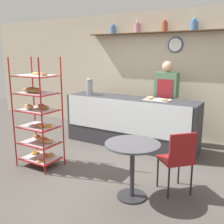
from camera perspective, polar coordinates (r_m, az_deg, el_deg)
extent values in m
plane|color=#4C4742|center=(4.48, -2.52, -11.29)|extent=(14.00, 14.00, 0.00)
cube|color=beige|center=(6.00, 8.59, 8.06)|extent=(10.00, 0.06, 2.70)
cube|color=#4C331E|center=(5.86, 8.31, 16.69)|extent=(2.97, 0.24, 0.02)
cylinder|color=#4C7FB2|center=(6.27, 0.24, 17.34)|extent=(0.15, 0.15, 0.16)
sphere|color=#4C7FB2|center=(6.28, 0.24, 18.29)|extent=(0.08, 0.08, 0.08)
cylinder|color=#CC7F99|center=(5.99, 5.58, 17.65)|extent=(0.14, 0.14, 0.19)
sphere|color=#CC7F99|center=(6.00, 5.60, 18.77)|extent=(0.08, 0.08, 0.08)
cylinder|color=#B24C33|center=(5.75, 11.40, 17.69)|extent=(0.12, 0.12, 0.19)
sphere|color=#B24C33|center=(5.77, 11.45, 18.83)|extent=(0.07, 0.07, 0.07)
cylinder|color=#4C7FB2|center=(5.58, 17.41, 17.41)|extent=(0.16, 0.16, 0.16)
sphere|color=#4C7FB2|center=(5.59, 17.49, 18.53)|extent=(0.09, 0.09, 0.09)
cylinder|color=navy|center=(5.76, 13.65, 14.03)|extent=(0.31, 0.03, 0.31)
cylinder|color=white|center=(5.74, 13.59, 14.04)|extent=(0.27, 0.00, 0.27)
cube|color=#333338|center=(5.20, 3.95, -2.19)|extent=(2.66, 0.62, 0.97)
cube|color=silver|center=(4.89, 2.30, -1.04)|extent=(2.55, 0.01, 0.62)
cylinder|color=#A51919|center=(4.42, -20.81, -0.39)|extent=(0.02, 0.02, 1.76)
cylinder|color=#A51919|center=(3.95, -15.02, -1.46)|extent=(0.02, 0.02, 1.76)
cylinder|color=#A51919|center=(4.70, -16.54, 0.67)|extent=(0.02, 0.02, 1.76)
cylinder|color=#A51919|center=(4.27, -10.71, -0.21)|extent=(0.02, 0.02, 1.76)
cube|color=#A51919|center=(4.55, -15.26, -9.68)|extent=(0.61, 0.43, 0.01)
cube|color=silver|center=(4.55, -15.27, -9.54)|extent=(0.54, 0.38, 0.01)
torus|color=tan|center=(4.37, -15.33, -10.17)|extent=(0.12, 0.12, 0.03)
torus|color=gold|center=(4.56, -13.86, -9.13)|extent=(0.13, 0.13, 0.03)
torus|color=gold|center=(4.72, -16.32, -8.49)|extent=(0.13, 0.13, 0.04)
torus|color=tan|center=(4.55, -13.18, -9.08)|extent=(0.13, 0.13, 0.04)
cube|color=#A51919|center=(4.46, -15.47, -6.46)|extent=(0.61, 0.43, 0.01)
cube|color=silver|center=(4.45, -15.47, -6.32)|extent=(0.54, 0.38, 0.01)
ellipsoid|color=tan|center=(4.41, -14.80, -5.80)|extent=(0.25, 0.14, 0.09)
ellipsoid|color=olive|center=(4.35, -13.63, -6.17)|extent=(0.18, 0.13, 0.06)
ellipsoid|color=tan|center=(4.34, -14.18, -6.16)|extent=(0.25, 0.16, 0.07)
ellipsoid|color=olive|center=(4.62, -15.98, -5.15)|extent=(0.17, 0.07, 0.07)
cube|color=#A51919|center=(4.38, -15.67, -3.11)|extent=(0.61, 0.43, 0.01)
cube|color=silver|center=(4.38, -15.68, -2.96)|extent=(0.54, 0.38, 0.01)
torus|color=#EAB2C1|center=(4.34, -16.79, -2.88)|extent=(0.12, 0.12, 0.03)
torus|color=gold|center=(4.30, -15.27, -2.89)|extent=(0.13, 0.13, 0.03)
torus|color=#EAB2C1|center=(4.30, -15.11, -2.90)|extent=(0.12, 0.12, 0.03)
torus|color=gold|center=(4.25, -13.64, -2.99)|extent=(0.13, 0.13, 0.03)
torus|color=gold|center=(4.34, -15.47, -2.80)|extent=(0.12, 0.12, 0.03)
cube|color=#A51919|center=(4.32, -15.88, 0.35)|extent=(0.61, 0.43, 0.01)
cube|color=silver|center=(4.31, -15.89, 0.50)|extent=(0.54, 0.38, 0.01)
ellipsoid|color=tan|center=(4.39, -17.63, 1.16)|extent=(0.21, 0.09, 0.07)
ellipsoid|color=olive|center=(4.24, -14.49, 0.95)|extent=(0.18, 0.10, 0.07)
ellipsoid|color=olive|center=(4.39, -15.06, 1.29)|extent=(0.16, 0.09, 0.07)
cube|color=#A51919|center=(4.27, -16.10, 3.89)|extent=(0.61, 0.43, 0.01)
cube|color=silver|center=(4.27, -16.11, 4.05)|extent=(0.54, 0.38, 0.01)
ellipsoid|color=#B27F47|center=(4.35, -17.81, 4.63)|extent=(0.23, 0.10, 0.07)
ellipsoid|color=olive|center=(4.18, -16.55, 4.51)|extent=(0.25, 0.14, 0.08)
ellipsoid|color=olive|center=(4.36, -16.38, 4.72)|extent=(0.20, 0.11, 0.07)
ellipsoid|color=olive|center=(4.25, -17.06, 4.63)|extent=(0.25, 0.12, 0.09)
cube|color=#A51919|center=(4.24, -16.32, 7.51)|extent=(0.61, 0.43, 0.01)
cube|color=silver|center=(4.24, -16.34, 7.67)|extent=(0.54, 0.38, 0.01)
torus|color=gold|center=(4.38, -16.34, 8.08)|extent=(0.11, 0.11, 0.03)
torus|color=tan|center=(4.28, -15.76, 8.04)|extent=(0.12, 0.12, 0.03)
torus|color=brown|center=(4.09, -14.60, 7.91)|extent=(0.10, 0.10, 0.03)
cube|color=#282833|center=(5.45, 11.50, -1.79)|extent=(0.26, 0.19, 0.96)
cube|color=#4C7051|center=(5.32, 11.84, 5.82)|extent=(0.44, 0.22, 0.49)
cube|color=maroon|center=(5.22, 11.38, 4.73)|extent=(0.31, 0.01, 0.41)
sphere|color=tan|center=(5.29, 12.01, 9.66)|extent=(0.21, 0.21, 0.21)
cylinder|color=#262628|center=(3.57, 4.30, -17.76)|extent=(0.38, 0.38, 0.02)
cylinder|color=#333338|center=(3.40, 4.40, -12.63)|extent=(0.06, 0.06, 0.69)
cylinder|color=#4C4C51|center=(3.27, 4.51, -6.99)|extent=(0.69, 0.69, 0.02)
cylinder|color=black|center=(3.90, 14.32, -12.00)|extent=(0.02, 0.02, 0.43)
cylinder|color=black|center=(3.76, 9.92, -12.75)|extent=(0.02, 0.02, 0.43)
cylinder|color=black|center=(3.65, 16.88, -13.93)|extent=(0.02, 0.02, 0.43)
cylinder|color=black|center=(3.50, 12.23, -14.85)|extent=(0.02, 0.02, 0.43)
cube|color=maroon|center=(3.60, 13.52, -10.09)|extent=(0.54, 0.54, 0.03)
cube|color=maroon|center=(3.39, 15.14, -7.82)|extent=(0.27, 0.28, 0.40)
cylinder|color=gray|center=(5.49, -4.89, 5.31)|extent=(0.13, 0.13, 0.30)
ellipsoid|color=gray|center=(5.48, -4.93, 7.05)|extent=(0.11, 0.11, 0.05)
cube|color=silver|center=(4.91, 9.78, 2.62)|extent=(0.47, 0.28, 0.01)
torus|color=silver|center=(4.97, 8.14, 3.06)|extent=(0.10, 0.10, 0.03)
torus|color=#EAB2C1|center=(4.98, 8.31, 3.11)|extent=(0.13, 0.13, 0.04)
torus|color=silver|center=(4.88, 10.24, 2.79)|extent=(0.12, 0.12, 0.03)
torus|color=tan|center=(4.93, 8.17, 3.01)|extent=(0.13, 0.13, 0.04)
torus|color=tan|center=(4.79, 11.30, 2.58)|extent=(0.13, 0.13, 0.03)
torus|color=#EAB2C1|center=(4.84, 10.83, 2.69)|extent=(0.10, 0.10, 0.03)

